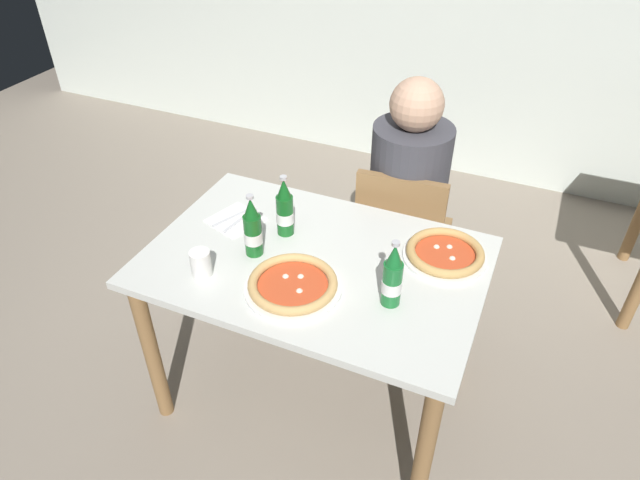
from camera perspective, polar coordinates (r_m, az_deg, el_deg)
name	(u,v)px	position (r m, az deg, el deg)	size (l,w,h in m)	color
ground_plane	(315,392)	(2.56, -0.46, -15.08)	(8.00, 8.00, 0.00)	gray
dining_table_main	(315,283)	(2.09, -0.55, -4.35)	(1.20, 0.80, 0.75)	silver
chair_behind_table	(401,236)	(2.60, 8.19, 0.39)	(0.43, 0.43, 0.85)	olive
diner_seated	(405,212)	(2.58, 8.60, 2.84)	(0.34, 0.34, 1.21)	#2D3342
pizza_margherita_near	(445,253)	(2.06, 12.53, -1.34)	(0.30, 0.30, 0.04)	white
pizza_marinara_far	(293,285)	(1.88, -2.76, -4.54)	(0.33, 0.33, 0.04)	white
beer_bottle_left	(285,210)	(2.09, -3.58, 3.07)	(0.07, 0.07, 0.25)	#14591E
beer_bottle_center	(253,230)	(2.00, -6.83, 1.05)	(0.07, 0.07, 0.25)	#14591E
beer_bottle_right	(392,278)	(1.79, 7.33, -3.83)	(0.07, 0.07, 0.25)	#196B2D
napkin_with_cutlery	(236,220)	(2.23, -8.52, 2.04)	(0.23, 0.23, 0.01)	white
paper_cup	(201,263)	(1.97, -11.96, -2.29)	(0.07, 0.07, 0.10)	white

